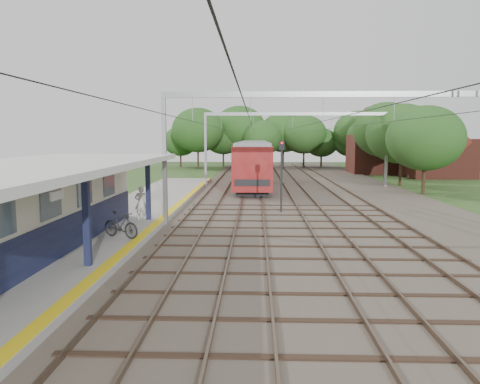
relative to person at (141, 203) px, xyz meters
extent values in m
plane|color=#2D4C1E|center=(6.29, -15.00, -1.23)|extent=(160.00, 160.00, 0.00)
cube|color=#473D33|center=(10.29, 15.00, -1.18)|extent=(18.00, 90.00, 0.10)
cube|color=gray|center=(-1.21, -1.00, -1.06)|extent=(5.00, 52.00, 0.35)
cube|color=yellow|center=(1.04, -1.00, -0.88)|extent=(0.45, 52.00, 0.01)
cube|color=beige|center=(-2.61, -8.00, 0.82)|extent=(3.20, 18.00, 3.40)
cube|color=#13183C|center=(-0.99, -8.00, -0.18)|extent=(0.06, 18.00, 1.40)
cube|color=slate|center=(-0.98, -8.00, 1.32)|extent=(0.05, 16.00, 1.30)
cube|color=#13183C|center=(0.39, -9.00, 0.72)|extent=(0.22, 0.22, 3.20)
cube|color=#13183C|center=(0.39, 0.00, 0.72)|extent=(0.22, 0.22, 3.20)
cube|color=silver|center=(-1.51, -9.00, 2.44)|extent=(6.40, 20.00, 0.24)
cube|color=white|center=(0.29, -11.00, 1.77)|extent=(0.06, 0.85, 0.26)
cube|color=brown|center=(2.08, 15.00, -1.06)|extent=(0.07, 88.00, 0.15)
cube|color=brown|center=(3.51, 15.00, -1.06)|extent=(0.07, 88.00, 0.15)
cube|color=brown|center=(5.08, 15.00, -1.06)|extent=(0.07, 88.00, 0.15)
cube|color=brown|center=(6.51, 15.00, -1.06)|extent=(0.07, 88.00, 0.15)
cube|color=brown|center=(8.78, 15.00, -1.06)|extent=(0.07, 88.00, 0.15)
cube|color=brown|center=(10.21, 15.00, -1.06)|extent=(0.07, 88.00, 0.15)
cube|color=brown|center=(12.38, 15.00, -1.06)|extent=(0.07, 88.00, 0.15)
cube|color=brown|center=(13.81, 15.00, -1.06)|extent=(0.07, 88.00, 0.15)
cube|color=gray|center=(1.29, 0.00, 2.27)|extent=(0.22, 0.22, 7.00)
cube|color=gray|center=(9.79, 0.00, 5.62)|extent=(17.00, 0.20, 0.30)
cube|color=gray|center=(1.29, 20.00, 2.27)|extent=(0.22, 0.22, 7.00)
cube|color=gray|center=(18.29, 20.00, 2.27)|extent=(0.22, 0.22, 7.00)
cube|color=gray|center=(9.79, 20.00, 5.62)|extent=(17.00, 0.20, 0.30)
cylinder|color=black|center=(2.79, 15.00, 4.27)|extent=(0.02, 88.00, 0.02)
cylinder|color=black|center=(5.79, 15.00, 4.27)|extent=(0.02, 88.00, 0.02)
cylinder|color=black|center=(9.49, 15.00, 4.27)|extent=(0.02, 88.00, 0.02)
cylinder|color=black|center=(13.09, 15.00, 4.27)|extent=(0.02, 88.00, 0.02)
cylinder|color=#382619|center=(-3.71, 46.00, 0.21)|extent=(0.28, 0.28, 2.88)
ellipsoid|color=#1C4D1B|center=(-3.71, 46.00, 3.73)|extent=(6.72, 6.72, 5.76)
cylinder|color=#382619|center=(2.29, 48.00, 0.03)|extent=(0.28, 0.28, 2.52)
ellipsoid|color=#1C4D1B|center=(2.29, 48.00, 3.11)|extent=(5.88, 5.88, 5.04)
cylinder|color=#382619|center=(8.29, 45.00, 0.39)|extent=(0.28, 0.28, 3.24)
ellipsoid|color=#1C4D1B|center=(8.29, 45.00, 4.35)|extent=(7.56, 7.56, 6.48)
cylinder|color=#382619|center=(14.29, 47.00, 0.12)|extent=(0.28, 0.28, 2.70)
ellipsoid|color=#1C4D1B|center=(14.29, 47.00, 3.42)|extent=(6.30, 6.30, 5.40)
cylinder|color=#382619|center=(20.79, 23.00, 0.03)|extent=(0.28, 0.28, 2.52)
ellipsoid|color=#1C4D1B|center=(20.79, 23.00, 3.11)|extent=(5.88, 5.88, 5.04)
cylinder|color=#382619|center=(21.29, 39.00, 0.21)|extent=(0.28, 0.28, 2.88)
ellipsoid|color=#1C4D1B|center=(21.29, 39.00, 3.73)|extent=(6.72, 6.72, 5.76)
cube|color=brown|center=(27.29, 31.00, 1.02)|extent=(7.00, 6.00, 4.50)
cube|color=#5E2117|center=(27.29, 31.00, 4.17)|extent=(4.99, 6.12, 4.99)
cube|color=brown|center=(22.29, 37.00, 1.27)|extent=(8.00, 6.00, 5.00)
cube|color=#5E2117|center=(22.29, 37.00, 4.67)|extent=(5.52, 6.12, 5.52)
imported|color=silver|center=(0.00, 0.00, 0.00)|extent=(0.71, 0.52, 1.77)
imported|color=black|center=(0.24, -4.62, -0.31)|extent=(1.93, 1.34, 1.14)
cube|color=black|center=(5.79, 20.15, -0.91)|extent=(2.50, 17.83, 0.44)
cube|color=maroon|center=(5.79, 20.15, 1.03)|extent=(3.12, 19.38, 3.43)
cube|color=black|center=(5.79, 20.15, 1.40)|extent=(3.16, 17.83, 0.97)
cube|color=slate|center=(5.79, 20.15, 2.86)|extent=(2.87, 19.38, 0.28)
cube|color=black|center=(5.79, 40.13, -0.91)|extent=(2.50, 17.83, 0.44)
cube|color=maroon|center=(5.79, 40.13, 1.03)|extent=(3.12, 19.38, 3.43)
cube|color=black|center=(5.79, 40.13, 1.40)|extent=(3.16, 17.83, 0.97)
cube|color=slate|center=(5.79, 40.13, 2.86)|extent=(2.87, 19.38, 0.28)
cylinder|color=black|center=(7.64, 4.30, 0.81)|extent=(0.15, 0.15, 4.09)
cube|color=black|center=(7.64, 4.30, 2.96)|extent=(0.35, 0.27, 0.56)
sphere|color=red|center=(7.64, 4.20, 3.11)|extent=(0.14, 0.14, 0.14)
camera|label=1|loc=(6.08, -24.30, 3.45)|focal=35.00mm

